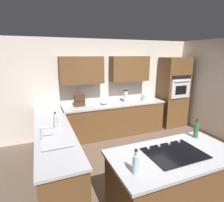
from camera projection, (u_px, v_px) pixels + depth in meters
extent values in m
plane|color=brown|center=(152.00, 166.00, 3.75)|extent=(14.00, 14.00, 0.00)
cube|color=silver|center=(113.00, 87.00, 5.32)|extent=(6.00, 0.10, 2.60)
cube|color=brown|center=(129.00, 69.00, 5.14)|extent=(1.10, 0.34, 0.68)
cube|color=brown|center=(82.00, 70.00, 4.65)|extent=(1.10, 0.34, 0.68)
cube|color=brown|center=(115.00, 120.00, 5.16)|extent=(2.80, 0.60, 0.86)
cube|color=#B2B2B7|center=(115.00, 104.00, 5.05)|extent=(2.84, 0.64, 0.04)
cube|color=brown|center=(55.00, 151.00, 3.48)|extent=(0.60, 2.90, 0.86)
cube|color=#B2B2B7|center=(53.00, 129.00, 3.37)|extent=(0.64, 2.94, 0.04)
cube|color=brown|center=(172.00, 183.00, 2.61)|extent=(1.71, 0.85, 0.86)
cube|color=#B2B2B7|center=(174.00, 155.00, 2.50)|extent=(1.79, 0.93, 0.04)
cube|color=brown|center=(173.00, 92.00, 5.71)|extent=(0.80, 0.60, 2.12)
cube|color=silver|center=(181.00, 89.00, 5.39)|extent=(0.66, 0.03, 0.56)
cube|color=black|center=(181.00, 90.00, 5.38)|extent=(0.40, 0.01, 0.26)
cube|color=black|center=(182.00, 77.00, 5.30)|extent=(0.66, 0.02, 0.11)
cylinder|color=silver|center=(182.00, 81.00, 5.30)|extent=(0.56, 0.02, 0.02)
cube|color=#515456|center=(55.00, 135.00, 3.06)|extent=(0.40, 0.30, 0.02)
cube|color=#515456|center=(57.00, 144.00, 2.75)|extent=(0.40, 0.30, 0.02)
cube|color=#B7BABF|center=(56.00, 138.00, 2.91)|extent=(0.46, 0.70, 0.01)
cylinder|color=#B7BABF|center=(42.00, 135.00, 2.81)|extent=(0.03, 0.03, 0.22)
cylinder|color=#B7BABF|center=(47.00, 127.00, 2.81)|extent=(0.18, 0.02, 0.02)
cube|color=black|center=(174.00, 153.00, 2.50)|extent=(0.76, 0.56, 0.01)
cylinder|color=#B2B2B7|center=(179.00, 141.00, 2.80)|extent=(0.04, 0.04, 0.02)
cylinder|color=#B2B2B7|center=(169.00, 143.00, 2.73)|extent=(0.04, 0.04, 0.02)
cylinder|color=#B2B2B7|center=(159.00, 146.00, 2.66)|extent=(0.04, 0.04, 0.02)
cylinder|color=#B2B2B7|center=(148.00, 148.00, 2.60)|extent=(0.04, 0.04, 0.02)
cylinder|color=silver|center=(126.00, 100.00, 5.20)|extent=(0.15, 0.15, 0.11)
cylinder|color=silver|center=(126.00, 94.00, 5.16)|extent=(0.11, 0.11, 0.21)
cylinder|color=black|center=(126.00, 90.00, 5.13)|extent=(0.12, 0.12, 0.03)
ellipsoid|color=white|center=(104.00, 102.00, 4.96)|extent=(0.20, 0.20, 0.11)
cube|color=#472B19|center=(80.00, 100.00, 4.73)|extent=(0.27, 0.10, 0.31)
cube|color=#472B19|center=(80.00, 101.00, 4.68)|extent=(0.26, 0.02, 0.02)
cylinder|color=#B7BABF|center=(144.00, 97.00, 5.41)|extent=(0.16, 0.16, 0.16)
cylinder|color=silver|center=(56.00, 122.00, 3.33)|extent=(0.07, 0.07, 0.22)
cylinder|color=silver|center=(55.00, 115.00, 3.30)|extent=(0.03, 0.03, 0.06)
cylinder|color=black|center=(55.00, 113.00, 3.29)|extent=(0.03, 0.03, 0.02)
cylinder|color=silver|center=(136.00, 165.00, 2.05)|extent=(0.07, 0.07, 0.22)
cylinder|color=silver|center=(136.00, 154.00, 2.02)|extent=(0.03, 0.03, 0.06)
cylinder|color=black|center=(136.00, 150.00, 2.01)|extent=(0.04, 0.04, 0.02)
cylinder|color=#336B38|center=(196.00, 131.00, 2.96)|extent=(0.08, 0.08, 0.23)
cylinder|color=#336B38|center=(197.00, 122.00, 2.92)|extent=(0.04, 0.04, 0.06)
cylinder|color=black|center=(197.00, 120.00, 2.91)|extent=(0.04, 0.04, 0.02)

